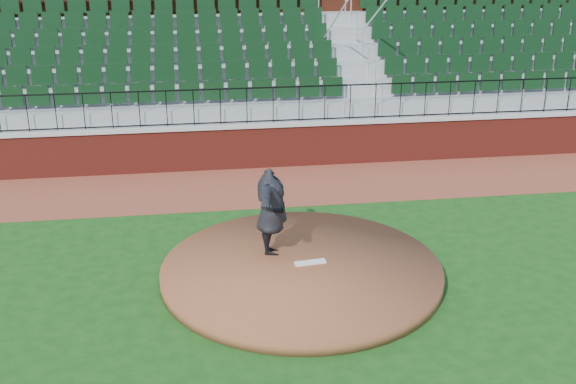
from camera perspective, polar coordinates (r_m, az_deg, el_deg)
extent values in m
plane|color=#154212|center=(14.11, 0.87, -7.11)|extent=(90.00, 90.00, 0.00)
cube|color=brown|center=(18.99, -1.67, 0.54)|extent=(34.00, 3.20, 0.01)
cube|color=maroon|center=(20.31, -2.21, 3.68)|extent=(34.00, 0.35, 1.20)
cube|color=#B7B7B7|center=(20.12, -2.24, 5.44)|extent=(34.00, 0.45, 0.10)
cube|color=maroon|center=(25.19, -3.65, 12.08)|extent=(34.00, 0.50, 5.50)
cylinder|color=brown|center=(14.18, 1.09, -6.39)|extent=(5.57, 5.57, 0.25)
cube|color=white|center=(14.21, 1.80, -5.68)|extent=(0.64, 0.22, 0.04)
imported|color=black|center=(14.27, -1.33, -1.59)|extent=(0.93, 2.32, 1.84)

